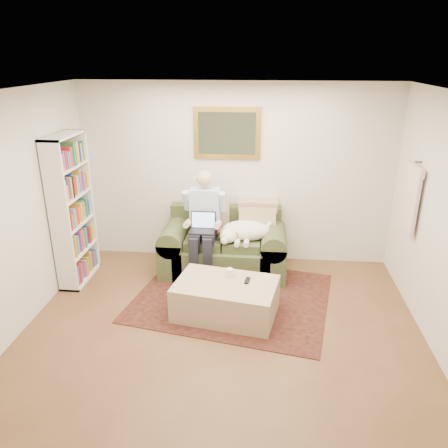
% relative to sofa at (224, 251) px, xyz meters
% --- Properties ---
extents(room_shell, '(4.51, 5.00, 2.61)m').
position_rel_sofa_xyz_m(room_shell, '(0.12, -1.67, 1.00)').
color(room_shell, brown).
rests_on(room_shell, ground).
extents(rug, '(2.70, 2.32, 0.01)m').
position_rel_sofa_xyz_m(rug, '(0.18, -0.75, -0.30)').
color(rug, black).
rests_on(rug, room_shell).
extents(sofa, '(1.75, 0.89, 1.05)m').
position_rel_sofa_xyz_m(sofa, '(0.00, 0.00, 0.00)').
color(sofa, '#556032').
rests_on(sofa, room_shell).
extents(seated_man, '(0.58, 0.82, 1.47)m').
position_rel_sofa_xyz_m(seated_man, '(-0.26, -0.16, 0.43)').
color(seated_man, '#8CB2D8').
rests_on(seated_man, sofa).
extents(laptop, '(0.34, 0.27, 0.25)m').
position_rel_sofa_xyz_m(laptop, '(-0.26, -0.23, 0.47)').
color(laptop, black).
rests_on(laptop, seated_man).
extents(sleeping_dog, '(0.72, 0.45, 0.27)m').
position_rel_sofa_xyz_m(sleeping_dog, '(0.31, -0.09, 0.37)').
color(sleeping_dog, white).
rests_on(sleeping_dog, sofa).
extents(ottoman, '(1.29, 0.94, 0.43)m').
position_rel_sofa_xyz_m(ottoman, '(0.14, -1.15, -0.09)').
color(ottoman, '#D0AE8B').
rests_on(ottoman, room_shell).
extents(coffee_mug, '(0.08, 0.08, 0.10)m').
position_rel_sofa_xyz_m(coffee_mug, '(0.17, -0.98, 0.17)').
color(coffee_mug, white).
rests_on(coffee_mug, ottoman).
extents(tv_remote, '(0.07, 0.16, 0.02)m').
position_rel_sofa_xyz_m(tv_remote, '(0.39, -1.08, 0.13)').
color(tv_remote, black).
rests_on(tv_remote, ottoman).
extents(bookshelf, '(0.28, 0.80, 2.00)m').
position_rel_sofa_xyz_m(bookshelf, '(-1.98, -0.42, 0.70)').
color(bookshelf, white).
rests_on(bookshelf, room_shell).
extents(wall_mirror, '(0.94, 0.04, 0.72)m').
position_rel_sofa_xyz_m(wall_mirror, '(-0.00, 0.45, 1.60)').
color(wall_mirror, gold).
rests_on(wall_mirror, room_shell).
extents(hanging_shirt, '(0.06, 0.52, 0.90)m').
position_rel_sofa_xyz_m(hanging_shirt, '(2.31, -0.42, 1.05)').
color(hanging_shirt, beige).
rests_on(hanging_shirt, room_shell).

